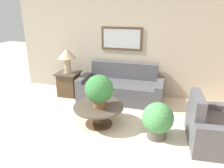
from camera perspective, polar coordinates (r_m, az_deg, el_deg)
ground_plane at (r=3.67m, az=-2.52°, el=-19.26°), size 20.00×20.00×0.00m
wall_back at (r=5.79m, az=6.29°, el=9.68°), size 6.65×0.09×2.60m
couch_main at (r=5.64m, az=2.33°, el=-1.14°), size 2.14×0.91×0.90m
armchair at (r=4.27m, az=25.41°, el=-10.52°), size 1.02×1.16×0.90m
coffee_table at (r=4.45m, az=-3.53°, el=-7.03°), size 1.01×1.01×0.42m
side_table at (r=6.01m, az=-11.20°, el=0.12°), size 0.57×0.57×0.64m
table_lamp at (r=5.81m, az=-11.70°, el=7.20°), size 0.48×0.48×0.63m
potted_plant_on_table at (r=4.21m, az=-3.40°, el=-1.53°), size 0.55×0.55×0.66m
potted_plant_floor at (r=4.08m, az=11.83°, el=-9.08°), size 0.57×0.57×0.69m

